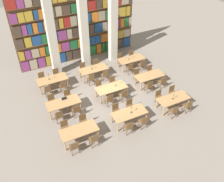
# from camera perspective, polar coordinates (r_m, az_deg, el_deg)

# --- Properties ---
(ground_plane) EXTENTS (40.00, 40.00, 0.00)m
(ground_plane) POSITION_cam_1_polar(r_m,az_deg,el_deg) (16.15, -0.40, -1.31)
(ground_plane) COLOR gray
(bookshelf_bank) EXTENTS (9.20, 0.35, 5.50)m
(bookshelf_bank) POSITION_cam_1_polar(r_m,az_deg,el_deg) (19.13, -7.94, 14.36)
(bookshelf_bank) COLOR brown
(bookshelf_bank) RESTS_ON ground_plane
(pillar_left) EXTENTS (0.55, 0.55, 6.00)m
(pillar_left) POSITION_cam_1_polar(r_m,az_deg,el_deg) (17.28, -13.65, 12.27)
(pillar_left) COLOR beige
(pillar_left) RESTS_ON ground_plane
(pillar_center) EXTENTS (0.55, 0.55, 6.00)m
(pillar_center) POSITION_cam_1_polar(r_m,az_deg,el_deg) (17.83, -6.51, 13.95)
(pillar_center) COLOR beige
(pillar_center) RESTS_ON ground_plane
(pillar_right) EXTENTS (0.55, 0.55, 6.00)m
(pillar_right) POSITION_cam_1_polar(r_m,az_deg,el_deg) (18.64, 0.19, 15.32)
(pillar_right) COLOR beige
(pillar_right) RESTS_ON ground_plane
(reading_table_0) EXTENTS (1.98, 0.91, 0.72)m
(reading_table_0) POSITION_cam_1_polar(r_m,az_deg,el_deg) (13.23, -7.53, -9.06)
(reading_table_0) COLOR tan
(reading_table_0) RESTS_ON ground_plane
(chair_0) EXTENTS (0.42, 0.40, 0.90)m
(chair_0) POSITION_cam_1_polar(r_m,az_deg,el_deg) (12.79, -8.60, -12.48)
(chair_0) COLOR brown
(chair_0) RESTS_ON ground_plane
(chair_1) EXTENTS (0.42, 0.40, 0.90)m
(chair_1) POSITION_cam_1_polar(r_m,az_deg,el_deg) (13.75, -10.68, -8.12)
(chair_1) COLOR brown
(chair_1) RESTS_ON ground_plane
(chair_2) EXTENTS (0.42, 0.40, 0.90)m
(chair_2) POSITION_cam_1_polar(r_m,az_deg,el_deg) (12.99, -4.13, -10.97)
(chair_2) COLOR brown
(chair_2) RESTS_ON ground_plane
(chair_3) EXTENTS (0.42, 0.40, 0.90)m
(chair_3) POSITION_cam_1_polar(r_m,az_deg,el_deg) (13.94, -6.52, -6.79)
(chair_3) COLOR brown
(chair_3) RESTS_ON ground_plane
(reading_table_1) EXTENTS (1.98, 0.91, 0.72)m
(reading_table_1) POSITION_cam_1_polar(r_m,az_deg,el_deg) (14.06, 3.99, -5.20)
(reading_table_1) COLOR tan
(reading_table_1) RESTS_ON ground_plane
(chair_4) EXTENTS (0.42, 0.40, 0.90)m
(chair_4) POSITION_cam_1_polar(r_m,az_deg,el_deg) (13.56, 3.85, -8.18)
(chair_4) COLOR brown
(chair_4) RESTS_ON ground_plane
(chair_5) EXTENTS (0.42, 0.40, 0.90)m
(chair_5) POSITION_cam_1_polar(r_m,az_deg,el_deg) (14.47, 0.98, -4.39)
(chair_5) COLOR brown
(chair_5) RESTS_ON ground_plane
(chair_6) EXTENTS (0.42, 0.40, 0.90)m
(chair_6) POSITION_cam_1_polar(r_m,az_deg,el_deg) (13.93, 7.20, -6.90)
(chair_6) COLOR brown
(chair_6) RESTS_ON ground_plane
(chair_7) EXTENTS (0.42, 0.40, 0.90)m
(chair_7) POSITION_cam_1_polar(r_m,az_deg,el_deg) (14.81, 4.18, -3.29)
(chair_7) COLOR brown
(chair_7) RESTS_ON ground_plane
(desk_lamp_0) EXTENTS (0.14, 0.14, 0.47)m
(desk_lamp_0) POSITION_cam_1_polar(r_m,az_deg,el_deg) (13.81, 4.46, -3.97)
(desk_lamp_0) COLOR brown
(desk_lamp_0) RESTS_ON reading_table_1
(reading_table_2) EXTENTS (1.98, 0.91, 0.72)m
(reading_table_2) POSITION_cam_1_polar(r_m,az_deg,el_deg) (15.41, 13.83, -1.82)
(reading_table_2) COLOR tan
(reading_table_2) RESTS_ON ground_plane
(chair_8) EXTENTS (0.42, 0.40, 0.90)m
(chair_8) POSITION_cam_1_polar(r_m,az_deg,el_deg) (14.85, 13.97, -4.46)
(chair_8) COLOR brown
(chair_8) RESTS_ON ground_plane
(chair_9) EXTENTS (0.42, 0.40, 0.90)m
(chair_9) POSITION_cam_1_polar(r_m,az_deg,el_deg) (15.68, 10.73, -1.22)
(chair_9) COLOR brown
(chair_9) RESTS_ON ground_plane
(chair_10) EXTENTS (0.42, 0.40, 0.90)m
(chair_10) POSITION_cam_1_polar(r_m,az_deg,el_deg) (15.42, 16.94, -3.25)
(chair_10) COLOR brown
(chair_10) RESTS_ON ground_plane
(chair_11) EXTENTS (0.42, 0.40, 0.90)m
(chair_11) POSITION_cam_1_polar(r_m,az_deg,el_deg) (16.21, 13.66, -0.18)
(chair_11) COLOR brown
(chair_11) RESTS_ON ground_plane
(desk_lamp_1) EXTENTS (0.14, 0.14, 0.40)m
(desk_lamp_1) POSITION_cam_1_polar(r_m,az_deg,el_deg) (15.13, 13.90, -1.01)
(desk_lamp_1) COLOR brown
(desk_lamp_1) RESTS_ON reading_table_2
(reading_table_3) EXTENTS (1.98, 0.91, 0.72)m
(reading_table_3) POSITION_cam_1_polar(r_m,az_deg,el_deg) (14.96, -11.04, -2.77)
(reading_table_3) COLOR tan
(reading_table_3) RESTS_ON ground_plane
(chair_12) EXTENTS (0.42, 0.40, 0.90)m
(chair_12) POSITION_cam_1_polar(r_m,az_deg,el_deg) (14.45, -12.02, -5.55)
(chair_12) COLOR brown
(chair_12) RESTS_ON ground_plane
(chair_13) EXTENTS (0.42, 0.40, 0.90)m
(chair_13) POSITION_cam_1_polar(r_m,az_deg,el_deg) (15.54, -13.59, -2.12)
(chair_13) COLOR brown
(chair_13) RESTS_ON ground_plane
(chair_14) EXTENTS (0.42, 0.40, 0.90)m
(chair_14) POSITION_cam_1_polar(r_m,az_deg,el_deg) (14.61, -8.20, -4.37)
(chair_14) COLOR brown
(chair_14) RESTS_ON ground_plane
(chair_15) EXTENTS (0.42, 0.40, 0.90)m
(chair_15) POSITION_cam_1_polar(r_m,az_deg,el_deg) (15.70, -10.03, -1.06)
(chair_15) COLOR brown
(chair_15) RESTS_ON ground_plane
(laptop) EXTENTS (0.32, 0.22, 0.21)m
(laptop) POSITION_cam_1_polar(r_m,az_deg,el_deg) (15.10, -10.95, -1.72)
(laptop) COLOR silver
(laptop) RESTS_ON reading_table_3
(reading_table_4) EXTENTS (1.98, 0.91, 0.72)m
(reading_table_4) POSITION_cam_1_polar(r_m,az_deg,el_deg) (15.78, -0.17, 0.60)
(reading_table_4) COLOR tan
(reading_table_4) RESTS_ON ground_plane
(chair_16) EXTENTS (0.42, 0.40, 0.90)m
(chair_16) POSITION_cam_1_polar(r_m,az_deg,el_deg) (15.19, -0.64, -1.91)
(chair_16) COLOR brown
(chair_16) RESTS_ON ground_plane
(chair_17) EXTENTS (0.42, 0.40, 0.90)m
(chair_17) POSITION_cam_1_polar(r_m,az_deg,el_deg) (16.24, -2.91, 1.11)
(chair_17) COLOR brown
(chair_17) RESTS_ON ground_plane
(chair_18) EXTENTS (0.42, 0.40, 0.90)m
(chair_18) POSITION_cam_1_polar(r_m,az_deg,el_deg) (15.54, 2.64, -0.86)
(chair_18) COLOR brown
(chair_18) RESTS_ON ground_plane
(chair_19) EXTENTS (0.42, 0.40, 0.90)m
(chair_19) POSITION_cam_1_polar(r_m,az_deg,el_deg) (16.57, 0.21, 2.03)
(chair_19) COLOR brown
(chair_19) RESTS_ON ground_plane
(desk_lamp_2) EXTENTS (0.14, 0.14, 0.49)m
(desk_lamp_2) POSITION_cam_1_polar(r_m,az_deg,el_deg) (15.68, 0.87, 2.18)
(desk_lamp_2) COLOR brown
(desk_lamp_2) RESTS_ON reading_table_4
(reading_table_5) EXTENTS (1.98, 0.91, 0.72)m
(reading_table_5) POSITION_cam_1_polar(r_m,az_deg,el_deg) (17.05, 8.61, 3.36)
(reading_table_5) COLOR tan
(reading_table_5) RESTS_ON ground_plane
(chair_20) EXTENTS (0.42, 0.40, 0.90)m
(chair_20) POSITION_cam_1_polar(r_m,az_deg,el_deg) (16.41, 8.45, 1.13)
(chair_20) COLOR brown
(chair_20) RESTS_ON ground_plane
(chair_21) EXTENTS (0.42, 0.40, 0.90)m
(chair_21) POSITION_cam_1_polar(r_m,az_deg,el_deg) (17.39, 5.81, 3.78)
(chair_21) COLOR brown
(chair_21) RESTS_ON ground_plane
(chair_22) EXTENTS (0.42, 0.40, 0.90)m
(chair_22) POSITION_cam_1_polar(r_m,az_deg,el_deg) (16.94, 11.41, 2.08)
(chair_22) COLOR brown
(chair_22) RESTS_ON ground_plane
(chair_23) EXTENTS (0.42, 0.40, 0.90)m
(chair_23) POSITION_cam_1_polar(r_m,az_deg,el_deg) (17.89, 8.69, 4.61)
(chair_23) COLOR brown
(chair_23) RESTS_ON ground_plane
(reading_table_6) EXTENTS (1.98, 0.91, 0.72)m
(reading_table_6) POSITION_cam_1_polar(r_m,az_deg,el_deg) (16.98, -13.49, 2.48)
(reading_table_6) COLOR tan
(reading_table_6) RESTS_ON ground_plane
(chair_24) EXTENTS (0.42, 0.40, 0.90)m
(chair_24) POSITION_cam_1_polar(r_m,az_deg,el_deg) (16.41, -14.47, 0.20)
(chair_24) COLOR brown
(chair_24) RESTS_ON ground_plane
(chair_25) EXTENTS (0.42, 0.40, 0.90)m
(chair_25) POSITION_cam_1_polar(r_m,az_deg,el_deg) (17.60, -15.70, 2.86)
(chair_25) COLOR brown
(chair_25) RESTS_ON ground_plane
(chair_26) EXTENTS (0.42, 0.40, 0.90)m
(chair_26) POSITION_cam_1_polar(r_m,az_deg,el_deg) (16.56, -11.13, 1.17)
(chair_26) COLOR brown
(chair_26) RESTS_ON ground_plane
(chair_27) EXTENTS (0.42, 0.40, 0.90)m
(chair_27) POSITION_cam_1_polar(r_m,az_deg,el_deg) (17.74, -12.57, 3.75)
(chair_27) COLOR brown
(chair_27) RESTS_ON ground_plane
(desk_lamp_3) EXTENTS (0.14, 0.14, 0.49)m
(desk_lamp_3) POSITION_cam_1_polar(r_m,az_deg,el_deg) (16.76, -14.32, 3.52)
(desk_lamp_3) COLOR brown
(desk_lamp_3) RESTS_ON reading_table_6
(reading_table_7) EXTENTS (1.98, 0.91, 0.72)m
(reading_table_7) POSITION_cam_1_polar(r_m,az_deg,el_deg) (17.57, -4.22, 4.90)
(reading_table_7) COLOR tan
(reading_table_7) RESTS_ON ground_plane
(chair_28) EXTENTS (0.42, 0.40, 0.90)m
(chair_28) POSITION_cam_1_polar(r_m,az_deg,el_deg) (16.94, -4.83, 2.80)
(chair_28) COLOR brown
(chair_28) RESTS_ON ground_plane
(chair_29) EXTENTS (0.42, 0.40, 0.90)m
(chair_29) POSITION_cam_1_polar(r_m,az_deg,el_deg) (18.09, -6.63, 5.23)
(chair_29) COLOR brown
(chair_29) RESTS_ON ground_plane
(chair_30) EXTENTS (0.42, 0.40, 0.90)m
(chair_30) POSITION_cam_1_polar(r_m,az_deg,el_deg) (17.27, -1.62, 3.71)
(chair_30) COLOR brown
(chair_30) RESTS_ON ground_plane
(chair_31) EXTENTS (0.42, 0.40, 0.90)m
(chair_31) POSITION_cam_1_polar(r_m,az_deg,el_deg) (18.39, -3.58, 6.05)
(chair_31) COLOR brown
(chair_31) RESTS_ON ground_plane
(desk_lamp_4) EXTENTS (0.14, 0.14, 0.39)m
(desk_lamp_4) POSITION_cam_1_polar(r_m,az_deg,el_deg) (17.36, -4.65, 5.75)
(desk_lamp_4) COLOR brown
(desk_lamp_4) RESTS_ON reading_table_7
(reading_table_8) EXTENTS (1.98, 0.91, 0.72)m
(reading_table_8) POSITION_cam_1_polar(r_m,az_deg,el_deg) (18.71, 4.46, 7.17)
(reading_table_8) COLOR tan
(reading_table_8) RESTS_ON ground_plane
(chair_32) EXTENTS (0.42, 0.40, 0.90)m
(chair_32) POSITION_cam_1_polar(r_m,az_deg,el_deg) (18.02, 4.11, 5.26)
(chair_32) COLOR brown
(chair_32) RESTS_ON ground_plane
(chair_33) EXTENTS (0.42, 0.40, 0.90)m
(chair_33) POSITION_cam_1_polar(r_m,az_deg,el_deg) (19.10, 1.90, 7.44)
(chair_33) COLOR brown
(chair_33) RESTS_ON ground_plane
(chair_34) EXTENTS (0.42, 0.40, 0.90)m
(chair_34) POSITION_cam_1_polar(r_m,az_deg,el_deg) (18.48, 6.86, 6.01)
(chair_34) COLOR brown
(chair_34) RESTS_ON ground_plane
(chair_35) EXTENTS (0.42, 0.40, 0.90)m
(chair_35) POSITION_cam_1_polar(r_m,az_deg,el_deg) (19.54, 4.56, 8.11)
(chair_35) COLOR brown
(chair_35) RESTS_ON ground_plane
(desk_lamp_5) EXTENTS (0.14, 0.14, 0.48)m
(desk_lamp_5) POSITION_cam_1_polar(r_m,az_deg,el_deg) (18.42, 3.89, 8.12)
(desk_lamp_5) COLOR brown
(desk_lamp_5) RESTS_ON reading_table_8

